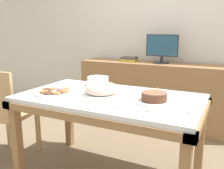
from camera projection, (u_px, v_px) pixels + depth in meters
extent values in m
cube|color=silver|center=(165.00, 30.00, 3.50)|extent=(8.00, 0.10, 2.60)
cube|color=silver|center=(110.00, 98.00, 2.11)|extent=(1.51, 0.85, 0.04)
cube|color=olive|center=(84.00, 118.00, 1.76)|extent=(1.55, 0.08, 0.06)
cube|color=olive|center=(128.00, 93.00, 2.47)|extent=(1.55, 0.08, 0.06)
cube|color=olive|center=(43.00, 94.00, 2.43)|extent=(0.08, 0.89, 0.06)
cube|color=olive|center=(200.00, 116.00, 1.80)|extent=(0.08, 0.89, 0.06)
cube|color=olive|center=(17.00, 142.00, 2.17)|extent=(0.07, 0.07, 0.71)
cube|color=olive|center=(69.00, 116.00, 2.83)|extent=(0.07, 0.07, 0.71)
cube|color=olive|center=(200.00, 140.00, 2.22)|extent=(0.07, 0.07, 0.71)
cube|color=tan|center=(10.00, 114.00, 2.55)|extent=(0.49, 0.49, 0.04)
cube|color=tan|center=(38.00, 131.00, 2.73)|extent=(0.05, 0.05, 0.45)
cube|color=tan|center=(9.00, 127.00, 2.84)|extent=(0.05, 0.05, 0.45)
cube|color=tan|center=(16.00, 146.00, 2.38)|extent=(0.05, 0.05, 0.45)
cube|color=olive|center=(156.00, 95.00, 3.43)|extent=(2.15, 0.44, 0.87)
cylinder|color=#262628|center=(161.00, 63.00, 3.31)|extent=(0.20, 0.20, 0.02)
cylinder|color=#262628|center=(161.00, 59.00, 3.30)|extent=(0.04, 0.04, 0.09)
cube|color=#262628|center=(162.00, 45.00, 3.26)|extent=(0.42, 0.02, 0.28)
cube|color=navy|center=(162.00, 45.00, 3.25)|extent=(0.40, 0.00, 0.26)
cube|color=#B29933|center=(129.00, 60.00, 3.50)|extent=(0.21, 0.18, 0.03)
cube|color=#3F3838|center=(129.00, 58.00, 3.50)|extent=(0.21, 0.17, 0.03)
cylinder|color=white|center=(154.00, 101.00, 1.92)|extent=(0.30, 0.30, 0.01)
cylinder|color=brown|center=(154.00, 97.00, 1.91)|extent=(0.19, 0.19, 0.06)
cylinder|color=brown|center=(154.00, 93.00, 1.90)|extent=(0.19, 0.19, 0.01)
cylinder|color=white|center=(101.00, 94.00, 2.14)|extent=(0.31, 0.31, 0.01)
torus|color=beige|center=(101.00, 89.00, 2.13)|extent=(0.28, 0.28, 0.08)
cylinder|color=white|center=(55.00, 93.00, 2.17)|extent=(0.34, 0.34, 0.01)
torus|color=#B27042|center=(64.00, 91.00, 2.14)|extent=(0.07, 0.07, 0.03)
torus|color=#B27042|center=(65.00, 89.00, 2.21)|extent=(0.08, 0.08, 0.03)
torus|color=pink|center=(60.00, 89.00, 2.23)|extent=(0.07, 0.07, 0.03)
torus|color=#B27042|center=(52.00, 89.00, 2.25)|extent=(0.07, 0.07, 0.02)
torus|color=brown|center=(47.00, 90.00, 2.21)|extent=(0.07, 0.07, 0.02)
torus|color=#B27042|center=(44.00, 92.00, 2.14)|extent=(0.08, 0.08, 0.02)
torus|color=brown|center=(48.00, 93.00, 2.10)|extent=(0.08, 0.08, 0.02)
torus|color=#B27042|center=(56.00, 93.00, 2.09)|extent=(0.07, 0.07, 0.02)
cylinder|color=white|center=(98.00, 85.00, 2.48)|extent=(0.21, 0.21, 0.01)
cylinder|color=white|center=(98.00, 84.00, 2.47)|extent=(0.21, 0.21, 0.01)
cylinder|color=white|center=(98.00, 83.00, 2.47)|extent=(0.21, 0.21, 0.01)
cylinder|color=white|center=(98.00, 82.00, 2.47)|extent=(0.21, 0.21, 0.01)
cylinder|color=white|center=(98.00, 81.00, 2.47)|extent=(0.21, 0.21, 0.01)
cylinder|color=white|center=(98.00, 80.00, 2.47)|extent=(0.21, 0.21, 0.01)
cylinder|color=white|center=(98.00, 79.00, 2.46)|extent=(0.21, 0.21, 0.01)
cylinder|color=white|center=(98.00, 78.00, 2.46)|extent=(0.21, 0.21, 0.01)
cylinder|color=white|center=(98.00, 77.00, 2.46)|extent=(0.21, 0.21, 0.01)
cylinder|color=silver|center=(116.00, 107.00, 1.78)|extent=(0.04, 0.04, 0.02)
cylinder|color=white|center=(116.00, 106.00, 1.78)|extent=(0.03, 0.03, 0.00)
cone|color=#F9B74C|center=(116.00, 104.00, 1.77)|extent=(0.01, 0.01, 0.02)
cylinder|color=silver|center=(191.00, 113.00, 1.65)|extent=(0.04, 0.04, 0.02)
cylinder|color=white|center=(191.00, 112.00, 1.65)|extent=(0.03, 0.03, 0.00)
cone|color=#F9B74C|center=(191.00, 110.00, 1.65)|extent=(0.01, 0.01, 0.02)
cylinder|color=silver|center=(149.00, 110.00, 1.70)|extent=(0.04, 0.04, 0.02)
cylinder|color=white|center=(149.00, 109.00, 1.70)|extent=(0.03, 0.03, 0.00)
cone|color=#F9B74C|center=(149.00, 108.00, 1.70)|extent=(0.01, 0.01, 0.02)
cylinder|color=silver|center=(157.00, 90.00, 2.28)|extent=(0.04, 0.04, 0.02)
cylinder|color=white|center=(157.00, 89.00, 2.28)|extent=(0.03, 0.03, 0.00)
cone|color=#F9B74C|center=(157.00, 88.00, 2.27)|extent=(0.01, 0.01, 0.02)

